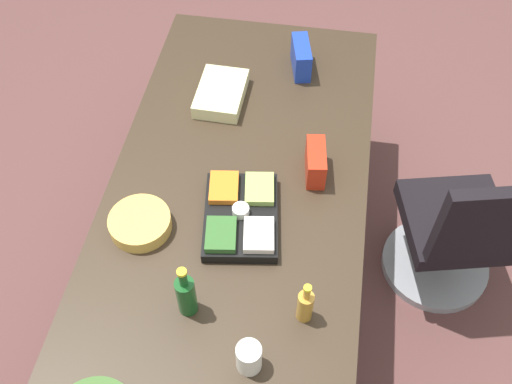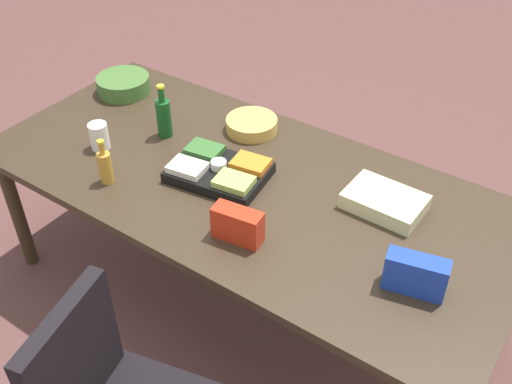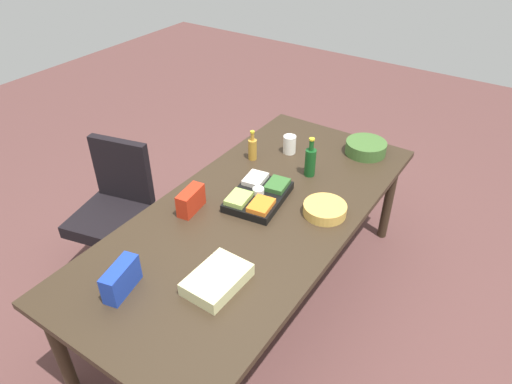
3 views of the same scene
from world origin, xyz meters
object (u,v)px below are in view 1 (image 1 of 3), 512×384
(conference_table, at_px, (235,207))
(chip_bowl, at_px, (140,223))
(chip_bag_red, at_px, (316,162))
(office_chair, at_px, (454,238))
(veggie_tray, at_px, (241,215))
(wine_bottle, at_px, (186,295))
(sheet_cake, at_px, (221,93))
(chip_bag_blue, at_px, (301,57))
(dressing_bottle, at_px, (305,305))
(mayo_jar, at_px, (249,357))

(conference_table, bearing_deg, chip_bowl, -59.10)
(conference_table, distance_m, chip_bag_red, 0.40)
(office_chair, relative_size, veggie_tray, 2.06)
(wine_bottle, bearing_deg, chip_bowl, -139.50)
(office_chair, bearing_deg, veggie_tray, -71.34)
(sheet_cake, relative_size, chip_bowl, 1.26)
(sheet_cake, bearing_deg, wine_bottle, 5.04)
(chip_bag_blue, bearing_deg, chip_bag_red, 11.80)
(conference_table, xyz_separation_m, veggie_tray, (0.11, 0.05, 0.10))
(dressing_bottle, distance_m, chip_bowl, 0.76)
(chip_bag_red, distance_m, wine_bottle, 0.83)
(chip_bag_red, relative_size, veggie_tray, 0.44)
(office_chair, height_order, wine_bottle, wine_bottle)
(chip_bag_blue, bearing_deg, dressing_bottle, 7.16)
(mayo_jar, bearing_deg, chip_bowl, -133.17)
(office_chair, relative_size, sheet_cake, 2.95)
(mayo_jar, height_order, wine_bottle, wine_bottle)
(chip_bag_blue, bearing_deg, sheet_cake, -51.69)
(conference_table, xyz_separation_m, dressing_bottle, (0.50, 0.35, 0.15))
(chip_bag_red, relative_size, chip_bag_blue, 0.91)
(sheet_cake, bearing_deg, chip_bag_red, 51.61)
(conference_table, distance_m, wine_bottle, 0.57)
(dressing_bottle, relative_size, chip_bag_blue, 0.98)
(dressing_bottle, height_order, chip_bag_red, dressing_bottle)
(sheet_cake, xyz_separation_m, wine_bottle, (1.12, 0.10, 0.07))
(veggie_tray, bearing_deg, wine_bottle, -16.14)
(wine_bottle, relative_size, veggie_tray, 0.59)
(mayo_jar, height_order, chip_bag_red, chip_bag_red)
(wine_bottle, relative_size, chip_bowl, 1.07)
(chip_bowl, bearing_deg, chip_bag_red, 121.09)
(mayo_jar, bearing_deg, veggie_tray, -167.31)
(office_chair, distance_m, sheet_cake, 1.33)
(chip_bag_red, relative_size, chip_bowl, 0.79)
(office_chair, relative_size, chip_bowl, 3.71)
(dressing_bottle, height_order, veggie_tray, dressing_bottle)
(conference_table, height_order, chip_bag_blue, chip_bag_blue)
(chip_bowl, height_order, veggie_tray, veggie_tray)
(dressing_bottle, bearing_deg, conference_table, -144.56)
(sheet_cake, bearing_deg, dressing_bottle, 25.94)
(sheet_cake, distance_m, chip_bowl, 0.82)
(mayo_jar, xyz_separation_m, veggie_tray, (-0.61, -0.14, -0.03))
(chip_bag_red, relative_size, wine_bottle, 0.73)
(veggie_tray, height_order, chip_bag_blue, chip_bag_blue)
(office_chair, bearing_deg, chip_bowl, -72.54)
(chip_bowl, relative_size, veggie_tray, 0.55)
(office_chair, bearing_deg, dressing_bottle, -43.35)
(sheet_cake, xyz_separation_m, mayo_jar, (1.30, 0.36, 0.03))
(mayo_jar, relative_size, chip_bowl, 0.51)
(chip_bag_red, xyz_separation_m, wine_bottle, (0.73, -0.40, 0.03))
(mayo_jar, distance_m, chip_bag_blue, 1.58)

